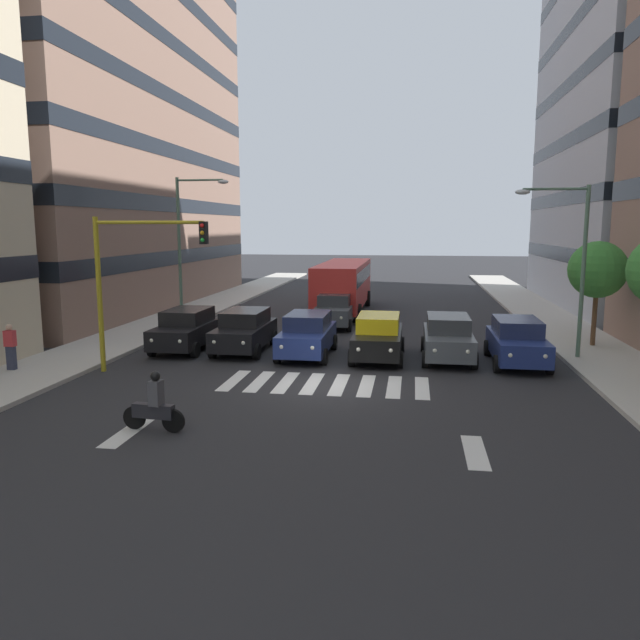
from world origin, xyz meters
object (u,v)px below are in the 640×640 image
at_px(street_tree_1, 598,270).
at_px(pedestrian_waiting, 10,346).
at_px(car_5, 187,329).
at_px(car_row2_0, 335,310).
at_px(motorcycle_with_rider, 154,406).
at_px(bus_behind_traffic, 344,282).
at_px(car_0, 517,341).
at_px(car_1, 448,337).
at_px(street_lamp_right, 187,236).
at_px(street_lamp_left, 572,252).
at_px(car_2, 378,336).
at_px(car_4, 245,330).
at_px(traffic_light_gantry, 129,269).
at_px(car_3, 307,334).

xyz_separation_m(street_tree_1, pedestrian_waiting, (21.62, 7.82, -2.36)).
height_order(car_5, car_row2_0, same).
bearing_deg(motorcycle_with_rider, bus_behind_traffic, -95.94).
distance_m(bus_behind_traffic, street_tree_1, 15.10).
bearing_deg(street_tree_1, car_0, 43.77).
xyz_separation_m(car_1, street_tree_1, (-6.25, -3.15, 2.47)).
xyz_separation_m(car_row2_0, street_lamp_right, (7.58, 0.95, 3.80)).
bearing_deg(street_lamp_left, motorcycle_with_rider, 39.57).
height_order(car_1, car_5, same).
xyz_separation_m(car_2, street_tree_1, (-8.95, -3.37, 2.47)).
bearing_deg(street_lamp_right, car_0, 156.74).
height_order(car_4, motorcycle_with_rider, car_4).
distance_m(car_4, pedestrian_waiting, 8.69).
relative_size(car_row2_0, traffic_light_gantry, 0.81).
distance_m(car_0, traffic_light_gantry, 14.42).
xyz_separation_m(car_4, car_row2_0, (-2.92, -6.84, 0.00)).
xyz_separation_m(car_1, traffic_light_gantry, (11.19, 3.84, 2.80)).
bearing_deg(bus_behind_traffic, car_0, 122.03).
distance_m(car_row2_0, motorcycle_with_rider, 16.99).
bearing_deg(street_tree_1, car_2, 20.62).
distance_m(car_1, motorcycle_with_rider, 12.41).
bearing_deg(street_lamp_right, car_5, 109.90).
xyz_separation_m(car_2, pedestrian_waiting, (12.67, 4.46, 0.11)).
bearing_deg(car_2, pedestrian_waiting, 19.37).
bearing_deg(car_1, car_4, -2.41).
distance_m(car_0, street_tree_1, 5.71).
distance_m(traffic_light_gantry, street_lamp_right, 10.28).
height_order(car_4, car_5, same).
height_order(car_2, pedestrian_waiting, pedestrian_waiting).
xyz_separation_m(car_3, street_lamp_right, (7.40, -6.42, 3.80)).
distance_m(bus_behind_traffic, traffic_light_gantry, 17.38).
distance_m(car_3, street_lamp_right, 10.50).
bearing_deg(street_lamp_right, car_2, 147.75).
relative_size(car_3, street_tree_1, 1.01).
relative_size(street_lamp_left, street_lamp_right, 0.88).
bearing_deg(car_4, car_3, 169.06).
height_order(car_5, street_lamp_right, street_lamp_right).
relative_size(car_1, street_tree_1, 1.01).
height_order(car_row2_0, street_lamp_right, street_lamp_right).
height_order(street_lamp_left, pedestrian_waiting, street_lamp_left).
xyz_separation_m(car_5, pedestrian_waiting, (4.59, 4.97, 0.11)).
distance_m(car_1, street_lamp_right, 14.85).
bearing_deg(traffic_light_gantry, motorcycle_with_rider, 120.17).
height_order(car_4, pedestrian_waiting, pedestrian_waiting).
distance_m(car_0, motorcycle_with_rider, 13.87).
bearing_deg(pedestrian_waiting, bus_behind_traffic, -119.83).
bearing_deg(traffic_light_gantry, car_3, -147.09).
relative_size(car_1, car_5, 1.00).
distance_m(car_2, car_5, 8.09).
bearing_deg(car_4, car_5, 1.27).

